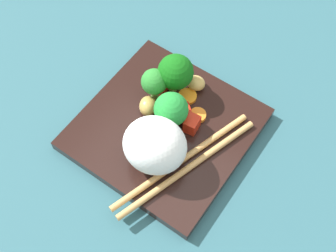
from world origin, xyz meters
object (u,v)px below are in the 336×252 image
carrot_slice_0 (187,96)px  chopstick_pair (185,164)px  rice_mound (155,145)px  broccoli_floret_2 (171,110)px  square_plate (165,129)px

carrot_slice_0 → chopstick_pair: (-5.90, 9.85, 0.17)cm
rice_mound → carrot_slice_0: rice_mound is taller
rice_mound → broccoli_floret_2: bearing=-77.5°
rice_mound → chopstick_pair: size_ratio=0.38×
carrot_slice_0 → chopstick_pair: chopstick_pair is taller
carrot_slice_0 → rice_mound: bearing=99.6°
square_plate → carrot_slice_0: carrot_slice_0 is taller
rice_mound → chopstick_pair: 5.48cm
broccoli_floret_2 → chopstick_pair: broccoli_floret_2 is taller
rice_mound → square_plate: bearing=-70.4°
carrot_slice_0 → chopstick_pair: size_ratio=0.12×
square_plate → carrot_slice_0: 6.14cm
broccoli_floret_2 → chopstick_pair: size_ratio=0.28×
square_plate → carrot_slice_0: size_ratio=8.35×
carrot_slice_0 → chopstick_pair: bearing=120.9°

